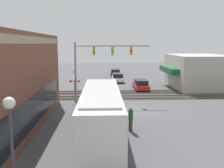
% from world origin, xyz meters
% --- Properties ---
extents(ground_plane, '(120.00, 120.00, 0.00)m').
position_xyz_m(ground_plane, '(0.00, 0.00, 0.00)').
color(ground_plane, '#4C4C4F').
extents(shop_building, '(9.90, 8.55, 4.73)m').
position_xyz_m(shop_building, '(12.87, -11.12, 2.37)').
color(shop_building, '#B2ADA3').
rests_on(shop_building, ground).
extents(city_bus, '(11.66, 2.59, 3.23)m').
position_xyz_m(city_bus, '(-6.12, 2.80, 1.79)').
color(city_bus, white).
rests_on(city_bus, ground).
extents(traffic_signal_gantry, '(0.42, 8.12, 6.52)m').
position_xyz_m(traffic_signal_gantry, '(4.12, 3.08, 4.88)').
color(traffic_signal_gantry, gray).
rests_on(traffic_signal_gantry, ground).
extents(crossing_signal, '(1.41, 1.18, 3.81)m').
position_xyz_m(crossing_signal, '(4.11, 5.73, 2.30)').
color(crossing_signal, gray).
rests_on(crossing_signal, ground).
extents(streetlamp, '(0.44, 0.44, 4.49)m').
position_xyz_m(streetlamp, '(-14.22, 5.97, 2.69)').
color(streetlamp, '#38383A').
rests_on(streetlamp, ground).
extents(rail_track_near, '(2.60, 60.00, 0.15)m').
position_xyz_m(rail_track_near, '(6.00, 0.00, 0.03)').
color(rail_track_near, '#332D28').
rests_on(rail_track_near, ground).
extents(rail_track_far, '(2.60, 60.00, 0.15)m').
position_xyz_m(rail_track_far, '(9.20, 0.00, 0.03)').
color(rail_track_far, '#332D28').
rests_on(rail_track_far, ground).
extents(parked_car_red, '(4.66, 1.82, 1.44)m').
position_xyz_m(parked_car_red, '(11.09, -2.60, 0.67)').
color(parked_car_red, '#B21E19').
rests_on(parked_car_red, ground).
extents(parked_car_white, '(4.40, 1.82, 1.46)m').
position_xyz_m(parked_car_white, '(18.43, 0.20, 0.68)').
color(parked_car_white, silver).
rests_on(parked_car_white, ground).
extents(parked_car_black, '(4.67, 1.82, 1.41)m').
position_xyz_m(parked_car_black, '(26.18, 0.20, 0.66)').
color(parked_car_black, black).
rests_on(parked_car_black, ground).
extents(pedestrian_near_bus, '(0.34, 0.34, 1.85)m').
position_xyz_m(pedestrian_near_bus, '(-5.49, 0.66, 0.95)').
color(pedestrian_near_bus, '#473828').
rests_on(pedestrian_near_bus, ground).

